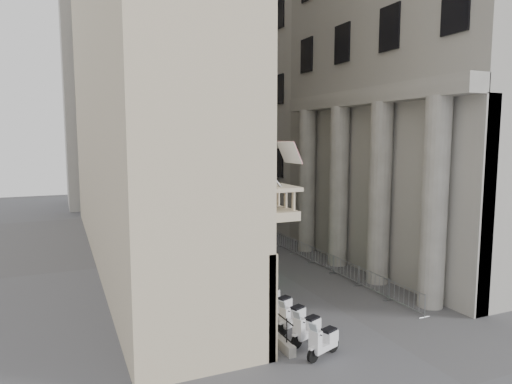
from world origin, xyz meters
TOP-DOWN VIEW (x-y plane):
  - left_building at (-7.50, 22.00)m, footprint 5.00×36.00m
  - far_building at (0.00, 48.00)m, footprint 22.00×10.00m
  - iron_fence at (-4.30, 18.00)m, footprint 0.30×28.00m
  - blue_awning at (4.15, 26.00)m, footprint 1.60×3.00m
  - flag at (-4.00, 5.00)m, footprint 1.00×1.40m
  - scooter_0 at (-3.20, 3.64)m, footprint 1.51×1.01m
  - scooter_1 at (-3.20, 4.87)m, footprint 1.51×1.01m
  - scooter_2 at (-3.20, 6.10)m, footprint 1.51×1.01m
  - scooter_3 at (-3.20, 7.33)m, footprint 1.51×1.01m
  - scooter_4 at (-3.20, 8.56)m, footprint 1.51×1.01m
  - scooter_5 at (-3.20, 9.79)m, footprint 1.51×1.01m
  - scooter_6 at (-3.20, 11.02)m, footprint 1.51×1.01m
  - scooter_7 at (-3.20, 12.25)m, footprint 1.51×1.01m
  - scooter_8 at (-3.20, 13.49)m, footprint 1.51×1.01m
  - scooter_9 at (-3.20, 14.72)m, footprint 1.51×1.01m
  - scooter_10 at (-3.20, 15.95)m, footprint 1.51×1.01m
  - scooter_11 at (-3.20, 17.18)m, footprint 1.51×1.01m
  - scooter_12 at (-3.20, 18.41)m, footprint 1.51×1.01m
  - scooter_13 at (-3.20, 19.64)m, footprint 1.51×1.01m
  - barrier_0 at (2.95, 6.19)m, footprint 0.60×2.40m
  - barrier_1 at (2.95, 8.69)m, footprint 0.60×2.40m
  - barrier_2 at (2.95, 11.19)m, footprint 0.60×2.40m
  - barrier_3 at (2.95, 13.69)m, footprint 0.60×2.40m
  - barrier_4 at (2.95, 16.19)m, footprint 0.60×2.40m
  - barrier_5 at (2.95, 18.69)m, footprint 0.60×2.40m
  - security_tent at (-1.99, 20.89)m, footprint 4.12×4.12m
  - street_lamp at (-2.24, 27.12)m, footprint 2.39×0.31m
  - info_kiosk at (-2.75, 13.17)m, footprint 0.37×0.86m
  - pedestrian_a at (-1.29, 27.22)m, footprint 0.60×0.41m
  - pedestrian_b at (1.66, 35.04)m, footprint 0.98×0.93m
  - pedestrian_c at (-2.00, 35.37)m, footprint 1.05×0.80m

SIDE VIEW (x-z plane):
  - iron_fence at x=-4.30m, z-range -0.70..0.70m
  - blue_awning at x=4.15m, z-range -1.50..1.50m
  - flag at x=-4.00m, z-range -4.10..4.10m
  - scooter_0 at x=-3.20m, z-range -0.75..0.75m
  - scooter_1 at x=-3.20m, z-range -0.75..0.75m
  - scooter_2 at x=-3.20m, z-range -0.75..0.75m
  - scooter_3 at x=-3.20m, z-range -0.75..0.75m
  - scooter_4 at x=-3.20m, z-range -0.75..0.75m
  - scooter_5 at x=-3.20m, z-range -0.75..0.75m
  - scooter_6 at x=-3.20m, z-range -0.75..0.75m
  - scooter_7 at x=-3.20m, z-range -0.75..0.75m
  - scooter_8 at x=-3.20m, z-range -0.75..0.75m
  - scooter_9 at x=-3.20m, z-range -0.75..0.75m
  - scooter_10 at x=-3.20m, z-range -0.75..0.75m
  - scooter_11 at x=-3.20m, z-range -0.75..0.75m
  - scooter_12 at x=-3.20m, z-range -0.75..0.75m
  - scooter_13 at x=-3.20m, z-range -0.75..0.75m
  - barrier_0 at x=2.95m, z-range -0.55..0.55m
  - barrier_1 at x=2.95m, z-range -0.55..0.55m
  - barrier_2 at x=2.95m, z-range -0.55..0.55m
  - barrier_3 at x=2.95m, z-range -0.55..0.55m
  - barrier_4 at x=2.95m, z-range -0.55..0.55m
  - barrier_5 at x=2.95m, z-range -0.55..0.55m
  - pedestrian_b at x=1.66m, z-range 0.00..1.60m
  - pedestrian_a at x=-1.29m, z-range 0.00..1.61m
  - info_kiosk at x=-2.75m, z-range 0.01..1.77m
  - pedestrian_c at x=-2.00m, z-range 0.00..1.93m
  - security_tent at x=-1.99m, z-range 1.12..4.47m
  - street_lamp at x=-2.24m, z-range 0.66..7.96m
  - far_building at x=0.00m, z-range 0.00..30.00m
  - left_building at x=-7.50m, z-range 0.00..34.00m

